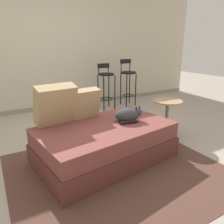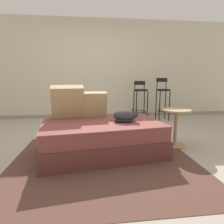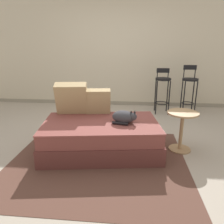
% 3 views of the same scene
% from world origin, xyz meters
% --- Properties ---
extents(ground_plane, '(16.00, 16.00, 0.00)m').
position_xyz_m(ground_plane, '(0.00, 0.00, 0.00)').
color(ground_plane, '#A89E8E').
rests_on(ground_plane, ground).
extents(wall_back_panel, '(8.00, 0.10, 2.60)m').
position_xyz_m(wall_back_panel, '(0.00, 2.25, 1.30)').
color(wall_back_panel, beige).
rests_on(wall_back_panel, ground).
extents(wall_baseboard_trim, '(8.00, 0.02, 0.09)m').
position_xyz_m(wall_baseboard_trim, '(0.00, 2.20, 0.04)').
color(wall_baseboard_trim, gray).
rests_on(wall_baseboard_trim, ground).
extents(area_rug, '(2.34, 2.08, 0.01)m').
position_xyz_m(area_rug, '(0.00, -0.70, 0.00)').
color(area_rug, brown).
rests_on(area_rug, ground).
extents(couch, '(1.76, 1.20, 0.46)m').
position_xyz_m(couch, '(0.00, -0.40, 0.23)').
color(couch, brown).
rests_on(couch, ground).
extents(throw_pillow_corner, '(0.51, 0.36, 0.50)m').
position_xyz_m(throw_pillow_corner, '(-0.50, -0.07, 0.71)').
color(throw_pillow_corner, tan).
rests_on(throw_pillow_corner, couch).
extents(throw_pillow_middle, '(0.40, 0.26, 0.40)m').
position_xyz_m(throw_pillow_middle, '(-0.09, -0.02, 0.66)').
color(throw_pillow_middle, tan).
rests_on(throw_pillow_middle, couch).
extents(cat, '(0.36, 0.30, 0.20)m').
position_xyz_m(cat, '(0.33, -0.40, 0.54)').
color(cat, '#333338').
rests_on(cat, couch).
extents(bar_stool_near_window, '(0.34, 0.34, 1.00)m').
position_xyz_m(bar_stool_near_window, '(1.10, 1.62, 0.62)').
color(bar_stool_near_window, black).
rests_on(bar_stool_near_window, ground).
extents(bar_stool_by_doorway, '(0.34, 0.34, 1.07)m').
position_xyz_m(bar_stool_by_doorway, '(1.68, 1.63, 0.64)').
color(bar_stool_by_doorway, black).
rests_on(bar_stool_by_doorway, ground).
extents(side_table, '(0.44, 0.44, 0.59)m').
position_xyz_m(side_table, '(1.16, -0.24, 0.38)').
color(side_table, tan).
rests_on(side_table, ground).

